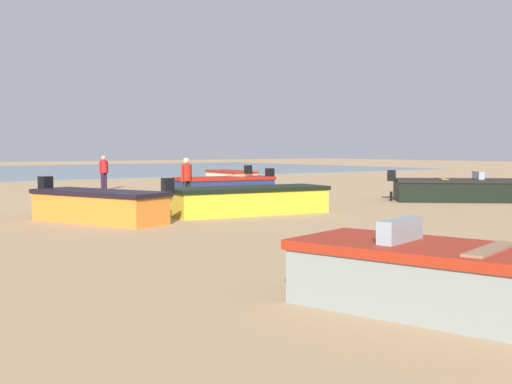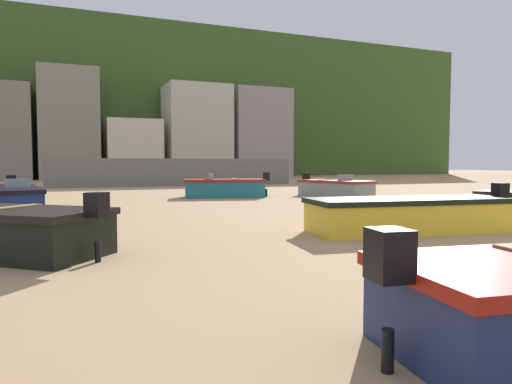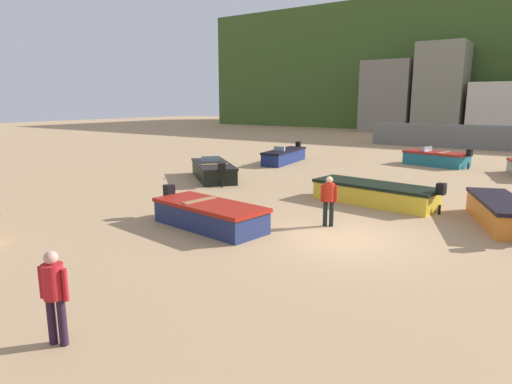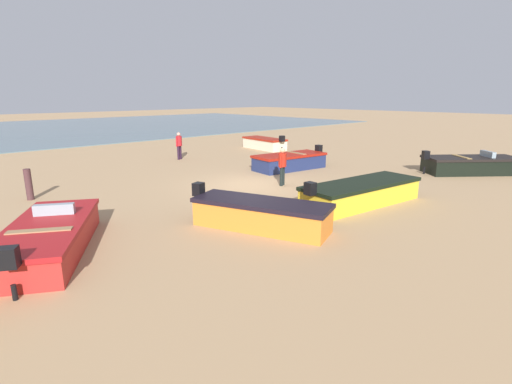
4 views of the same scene
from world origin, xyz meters
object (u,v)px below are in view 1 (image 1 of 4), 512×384
at_px(boat_navy_2, 225,186).
at_px(boat_black_5, 456,190).
at_px(boat_cream_4, 231,178).
at_px(boat_grey_8, 452,279).
at_px(beach_walker_foreground, 104,170).
at_px(beach_walker_distant, 187,177).
at_px(boat_orange_0, 98,206).
at_px(boat_yellow_9, 248,200).

height_order(boat_navy_2, boat_black_5, boat_black_5).
bearing_deg(boat_black_5, boat_cream_4, -134.68).
xyz_separation_m(boat_cream_4, boat_black_5, (-1.10, 13.34, 0.02)).
bearing_deg(boat_grey_8, beach_walker_foreground, 61.09).
distance_m(beach_walker_foreground, beach_walker_distant, 8.99).
distance_m(boat_orange_0, boat_navy_2, 9.42).
xyz_separation_m(boat_yellow_9, beach_walker_distant, (-0.14, -3.91, 0.54)).
distance_m(boat_orange_0, boat_black_5, 13.30).
bearing_deg(beach_walker_distant, boat_black_5, 130.42).
height_order(boat_orange_0, boat_grey_8, boat_orange_0).
bearing_deg(beach_walker_foreground, boat_black_5, -79.84).
height_order(boat_orange_0, boat_black_5, boat_orange_0).
xyz_separation_m(boat_orange_0, boat_cream_4, (-12.12, -11.94, -0.02)).
xyz_separation_m(boat_grey_8, beach_walker_distant, (-4.78, -14.63, 0.54)).
xyz_separation_m(boat_orange_0, boat_navy_2, (-7.60, -5.56, -0.02)).
relative_size(boat_orange_0, boat_black_5, 0.96).
relative_size(boat_grey_8, beach_walker_foreground, 2.54).
bearing_deg(boat_grey_8, boat_cream_4, 46.06).
height_order(boat_black_5, beach_walker_distant, beach_walker_distant).
bearing_deg(beach_walker_foreground, boat_grey_8, -123.26).
distance_m(boat_black_5, boat_grey_8, 16.73).
bearing_deg(boat_grey_8, boat_navy_2, 49.13).
height_order(boat_cream_4, beach_walker_foreground, beach_walker_foreground).
relative_size(boat_cream_4, boat_black_5, 0.87).
bearing_deg(boat_orange_0, boat_navy_2, -164.37).
relative_size(boat_yellow_9, beach_walker_distant, 3.18).
distance_m(boat_orange_0, boat_grey_8, 11.33).
bearing_deg(boat_yellow_9, boat_orange_0, -90.26).
distance_m(boat_black_5, boat_yellow_9, 8.85).
bearing_deg(boat_cream_4, boat_black_5, -78.75).
xyz_separation_m(boat_black_5, beach_walker_distant, (8.69, -4.69, 0.53)).
bearing_deg(boat_black_5, boat_orange_0, -55.42).
bearing_deg(boat_orange_0, beach_walker_foreground, -133.46).
bearing_deg(boat_navy_2, boat_grey_8, 163.26).
bearing_deg(beach_walker_foreground, boat_navy_2, -90.46).
height_order(boat_cream_4, boat_black_5, boat_black_5).
xyz_separation_m(boat_black_5, boat_grey_8, (13.46, 9.94, -0.01)).
bearing_deg(boat_grey_8, boat_yellow_9, 50.62).
distance_m(boat_grey_8, boat_yellow_9, 11.68).
height_order(boat_cream_4, beach_walker_distant, beach_walker_distant).
height_order(boat_orange_0, boat_yellow_9, boat_orange_0).
distance_m(boat_orange_0, beach_walker_distant, 5.63).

